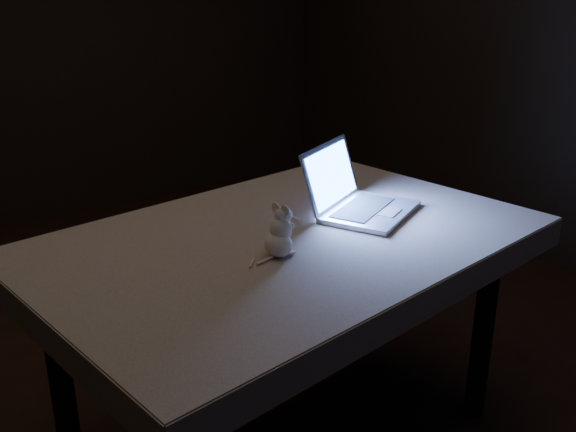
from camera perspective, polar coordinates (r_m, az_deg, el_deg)
floor at (r=2.59m, az=-7.56°, el=-16.46°), size 5.00×5.00×0.00m
back_wall at (r=4.47m, az=-23.75°, el=15.68°), size 4.50×0.04×2.60m
table at (r=2.19m, az=-0.11°, el=-11.36°), size 1.59×1.15×0.78m
tablecloth at (r=2.02m, az=1.13°, el=-2.99°), size 1.81×1.49×0.09m
laptop at (r=2.16m, az=7.48°, el=3.05°), size 0.44×0.42×0.23m
plush_mouse at (r=1.83m, az=-0.87°, el=-1.36°), size 0.14×0.14×0.16m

